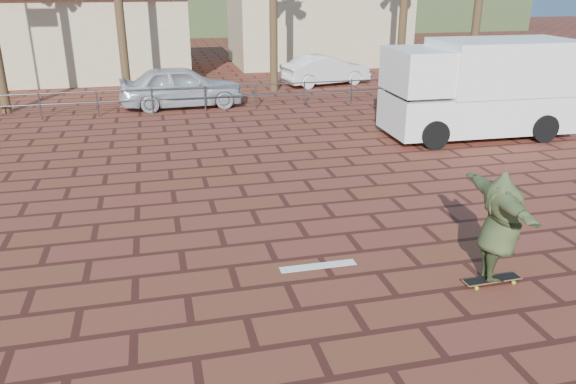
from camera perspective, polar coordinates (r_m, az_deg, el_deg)
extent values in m
plane|color=maroon|center=(11.10, -2.17, -5.07)|extent=(120.00, 120.00, 0.00)
cube|color=white|center=(10.22, 3.07, -7.51)|extent=(1.40, 0.22, 0.01)
cylinder|color=#47494F|center=(22.60, -23.88, 7.98)|extent=(0.06, 0.06, 1.00)
cylinder|color=#47494F|center=(22.33, -18.80, 8.51)|extent=(0.06, 0.06, 1.00)
cylinder|color=#47494F|center=(22.23, -13.63, 8.98)|extent=(0.06, 0.06, 1.00)
cylinder|color=#47494F|center=(22.31, -8.43, 9.38)|extent=(0.06, 0.06, 1.00)
cylinder|color=#47494F|center=(22.58, -3.31, 9.70)|extent=(0.06, 0.06, 1.00)
cylinder|color=#47494F|center=(23.01, 1.67, 9.94)|extent=(0.06, 0.06, 1.00)
cylinder|color=#47494F|center=(23.60, 6.44, 10.10)|extent=(0.06, 0.06, 1.00)
cylinder|color=#47494F|center=(24.35, 10.94, 10.18)|extent=(0.06, 0.06, 1.00)
cylinder|color=#47494F|center=(25.23, 15.16, 10.21)|extent=(0.06, 0.06, 1.00)
cylinder|color=#47494F|center=(26.23, 19.07, 10.18)|extent=(0.06, 0.06, 1.00)
cylinder|color=#47494F|center=(22.23, -8.49, 10.52)|extent=(24.00, 0.05, 0.05)
cylinder|color=#47494F|center=(22.30, -8.44, 9.51)|extent=(24.00, 0.05, 0.05)
cylinder|color=brown|center=(25.93, -1.49, 17.30)|extent=(0.36, 0.36, 6.50)
cylinder|color=brown|center=(26.21, 11.72, 18.36)|extent=(0.36, 0.36, 7.80)
cube|color=beige|center=(32.19, -21.45, 14.39)|extent=(12.00, 7.00, 4.00)
cube|color=beige|center=(35.33, 2.95, 16.60)|extent=(10.00, 6.00, 4.50)
cube|color=olive|center=(10.21, 20.02, -8.33)|extent=(1.04, 0.25, 0.02)
cube|color=black|center=(10.21, 20.03, -8.28)|extent=(1.00, 0.23, 0.00)
cube|color=silver|center=(10.04, 18.31, -8.82)|extent=(0.06, 0.17, 0.03)
cube|color=silver|center=(10.42, 21.64, -8.13)|extent=(0.06, 0.17, 0.03)
cylinder|color=#99CB2B|center=(9.98, 18.61, -9.24)|extent=(0.07, 0.03, 0.07)
cylinder|color=#99CB2B|center=(10.12, 17.98, -8.70)|extent=(0.07, 0.03, 0.07)
cylinder|color=#99CB2B|center=(10.37, 21.95, -8.52)|extent=(0.07, 0.03, 0.07)
cylinder|color=#99CB2B|center=(10.51, 21.29, -8.01)|extent=(0.07, 0.03, 0.07)
imported|color=#3E4927|center=(9.80, 20.72, -3.35)|extent=(0.95, 2.42, 1.92)
cube|color=white|center=(19.44, 18.55, 7.81)|extent=(5.98, 2.58, 1.21)
cube|color=white|center=(19.60, 21.02, 11.87)|extent=(4.45, 2.64, 1.64)
cube|color=white|center=(18.24, 13.25, 11.93)|extent=(1.82, 2.46, 1.31)
cube|color=black|center=(18.04, 11.03, 10.40)|extent=(0.12, 1.86, 0.71)
cylinder|color=black|center=(17.62, 14.65, 5.66)|extent=(0.88, 0.33, 0.88)
cylinder|color=black|center=(19.64, 11.73, 7.43)|extent=(0.88, 0.33, 0.88)
cylinder|color=black|center=(19.55, 24.56, 5.91)|extent=(0.88, 0.33, 0.88)
cylinder|color=black|center=(21.39, 21.02, 7.56)|extent=(0.88, 0.33, 0.88)
imported|color=silver|center=(23.18, -10.75, 10.49)|extent=(4.92, 2.11, 1.65)
imported|color=white|center=(27.86, 3.84, 12.26)|extent=(4.54, 2.40, 1.42)
cylinder|color=gray|center=(22.13, 11.20, 10.47)|extent=(0.06, 0.06, 2.02)
cube|color=#193FB2|center=(22.01, 11.35, 12.58)|extent=(0.41, 0.09, 0.41)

